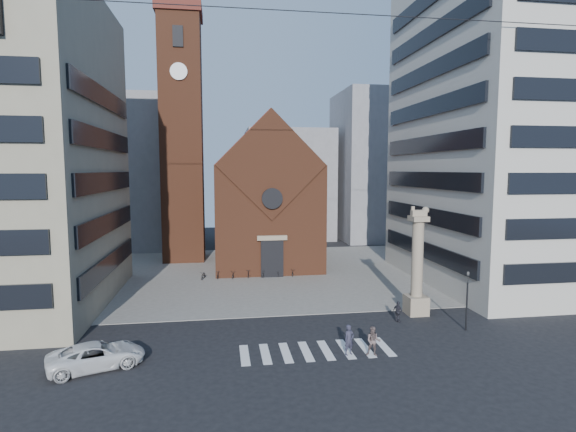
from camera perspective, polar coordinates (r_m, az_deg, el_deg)
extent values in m
plane|color=black|center=(32.63, 1.46, -14.78)|extent=(120.00, 120.00, 0.00)
cube|color=gray|center=(50.66, -2.30, -7.20)|extent=(46.00, 30.00, 0.05)
cube|color=brown|center=(55.58, -2.99, 0.22)|extent=(12.00, 16.00, 12.00)
cube|color=maroon|center=(55.70, -3.07, 6.41)|extent=(12.00, 15.40, 12.00)
cube|color=brown|center=(47.40, -2.10, 6.50)|extent=(11.76, 0.50, 11.76)
cylinder|color=black|center=(47.05, -2.02, 2.23)|extent=(2.20, 0.30, 2.20)
cube|color=black|center=(48.15, -2.03, -5.49)|extent=(2.40, 0.30, 4.00)
cube|color=gray|center=(47.70, -2.03, -2.79)|extent=(3.20, 0.40, 0.50)
cube|color=brown|center=(58.34, -13.29, 9.19)|extent=(5.00, 5.00, 30.00)
cube|color=maroon|center=(61.27, -13.67, 23.91)|extent=(5.50, 5.50, 1.20)
cylinder|color=white|center=(56.81, -13.72, 17.42)|extent=(2.00, 0.20, 2.00)
cube|color=black|center=(57.75, -13.82, 21.31)|extent=(1.20, 0.20, 2.40)
cube|color=#B2AEA1|center=(51.45, 26.72, 10.29)|extent=(18.00, 22.00, 32.00)
cube|color=gray|center=(71.57, -20.45, 5.14)|extent=(16.00, 14.00, 22.00)
cube|color=gray|center=(75.94, 0.05, 4.03)|extent=(14.00, 12.00, 18.00)
cube|color=gray|center=(77.05, 12.31, 6.16)|extent=(16.00, 14.00, 24.00)
cube|color=gray|center=(37.99, 15.94, -10.80)|extent=(1.60, 1.60, 1.50)
cylinder|color=gray|center=(37.10, 16.10, -5.24)|extent=(0.90, 0.90, 6.00)
cube|color=gray|center=(36.63, 16.25, -0.32)|extent=(1.30, 1.30, 0.40)
cube|color=gray|center=(36.59, 16.27, 0.30)|extent=(1.20, 0.50, 0.55)
sphere|color=gray|center=(36.80, 17.05, 0.70)|extent=(0.56, 0.56, 0.56)
cube|color=gray|center=(36.34, 15.57, 0.92)|extent=(0.25, 0.15, 0.35)
cylinder|color=black|center=(35.21, 21.74, -10.64)|extent=(0.12, 0.12, 3.50)
imported|color=black|center=(34.67, 21.88, -7.23)|extent=(0.13, 0.16, 0.80)
imported|color=silver|center=(29.55, -23.12, -15.99)|extent=(5.89, 4.18, 1.49)
imported|color=#2A2939|center=(29.28, 7.77, -15.32)|extent=(0.82, 0.68, 1.91)
imported|color=#645250|center=(29.36, 10.79, -15.37)|extent=(1.10, 0.98, 1.86)
imported|color=#26262E|center=(35.77, 13.80, -11.72)|extent=(0.73, 1.01, 1.60)
imported|color=black|center=(48.44, -10.70, -7.40)|extent=(0.84, 1.59, 0.80)
imported|color=black|center=(48.39, -8.80, -7.33)|extent=(0.72, 1.52, 0.88)
imported|color=black|center=(48.42, -6.89, -7.34)|extent=(0.84, 1.59, 0.80)
imported|color=black|center=(48.48, -5.00, -7.26)|extent=(0.72, 1.52, 0.88)
imported|color=black|center=(48.60, -3.10, -7.26)|extent=(0.84, 1.59, 0.80)
imported|color=black|center=(48.76, -1.23, -7.15)|extent=(0.72, 1.52, 0.88)
imported|color=black|center=(49.00, 0.64, -7.14)|extent=(0.84, 1.59, 0.80)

